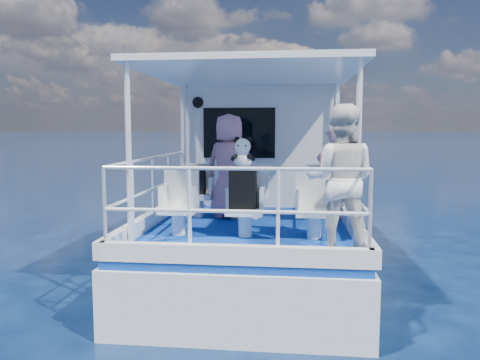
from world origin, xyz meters
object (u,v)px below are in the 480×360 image
Objects in this scene: passenger_stbd_aft at (340,180)px; backpack_center at (243,188)px; panda at (243,153)px; passenger_port_fwd at (229,166)px.

passenger_stbd_aft is 3.20× the size of backpack_center.
passenger_stbd_aft is 1.38m from panda.
passenger_port_fwd reaches higher than panda.
passenger_stbd_aft is 1.37m from backpack_center.
passenger_port_fwd is 1.39m from backpack_center.
panda is (-0.00, 0.00, 0.46)m from backpack_center.
passenger_port_fwd reaches higher than backpack_center.
passenger_port_fwd is 4.10× the size of panda.
passenger_stbd_aft is (1.53, -2.01, 0.02)m from passenger_port_fwd.
backpack_center is at bearing -25.19° from panda.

